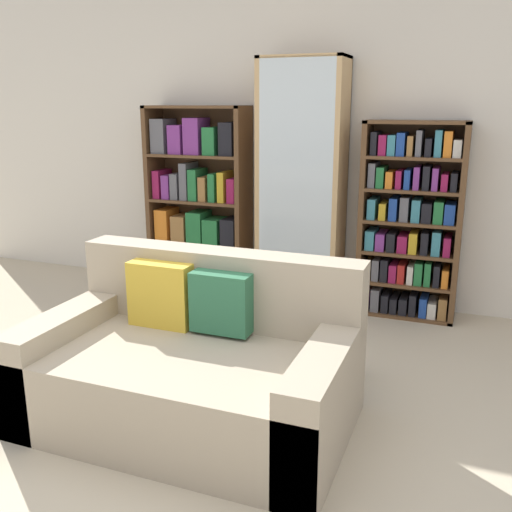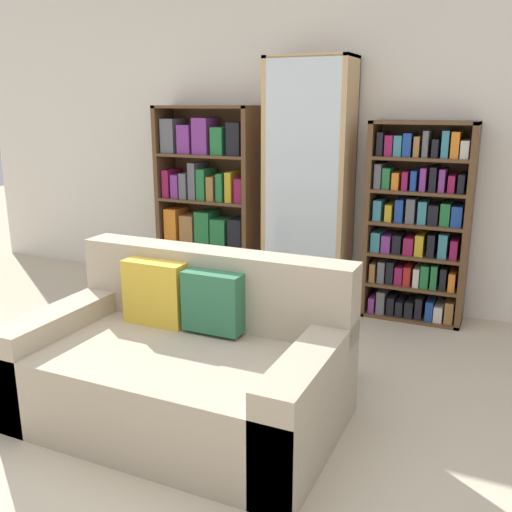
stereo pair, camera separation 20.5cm
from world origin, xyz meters
TOP-DOWN VIEW (x-y plane):
  - ground_plane at (0.00, 0.00)m, footprint 16.00×16.00m
  - wall_back at (0.00, 2.77)m, footprint 7.07×0.06m
  - couch at (0.05, 0.56)m, footprint 1.62×0.97m
  - bookshelf_left at (-0.91, 2.56)m, footprint 0.89×0.32m
  - display_cabinet at (0.03, 2.54)m, footprint 0.67×0.36m
  - bookshelf_right at (0.89, 2.56)m, footprint 0.75×0.32m
  - wine_bottle at (0.71, 1.30)m, footprint 0.09×0.09m

SIDE VIEW (x-z plane):
  - ground_plane at x=0.00m, z-range 0.00..0.00m
  - wine_bottle at x=0.71m, z-range -0.03..0.34m
  - couch at x=0.05m, z-range -0.13..0.71m
  - bookshelf_right at x=0.89m, z-range -0.02..1.48m
  - bookshelf_left at x=-0.91m, z-range -0.03..1.57m
  - display_cabinet at x=0.03m, z-range 0.00..1.97m
  - wall_back at x=0.00m, z-range 0.00..2.70m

